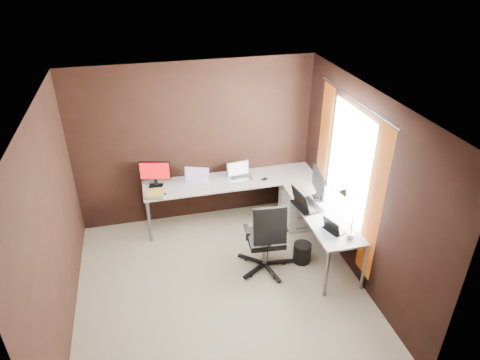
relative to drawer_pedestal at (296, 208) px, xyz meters
name	(u,v)px	position (x,y,z in m)	size (l,w,h in m)	color
room	(246,199)	(-1.09, -1.08, 0.98)	(3.60, 3.60, 2.50)	tan
desk	(263,195)	(-0.59, -0.11, 0.38)	(2.65, 2.25, 0.73)	silver
drawer_pedestal	(296,208)	(0.00, 0.00, 0.00)	(0.42, 0.50, 0.60)	silver
monitor_left	(155,172)	(-2.07, 0.45, 0.66)	(0.45, 0.17, 0.40)	black
monitor_right	(318,183)	(0.11, -0.46, 0.68)	(0.16, 0.53, 0.44)	black
laptop_white	(196,181)	(-1.49, 0.34, 0.48)	(0.44, 0.37, 0.25)	silver
laptop_silver	(239,175)	(-0.81, 0.39, 0.48)	(0.38, 0.28, 0.24)	silver
laptop_black_big	(305,204)	(-0.15, -0.63, 0.49)	(0.36, 0.47, 0.28)	black
laptop_black_small	(333,228)	(0.01, -1.22, 0.47)	(0.28, 0.32, 0.19)	black
book_stack	(155,194)	(-2.11, 0.15, 0.47)	(0.31, 0.27, 0.08)	#A77D59
mouse_left	(164,194)	(-1.98, 0.15, 0.44)	(0.07, 0.05, 0.03)	black
mouse_corner	(265,179)	(-0.46, 0.22, 0.45)	(0.09, 0.06, 0.04)	black
desk_lamp	(347,208)	(0.08, -1.35, 0.84)	(0.20, 0.24, 0.65)	slate
office_chair	(266,250)	(-0.76, -0.89, 0.02)	(0.61, 0.61, 1.08)	black
wastebasket	(302,253)	(-0.23, -0.87, -0.16)	(0.25, 0.25, 0.28)	black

